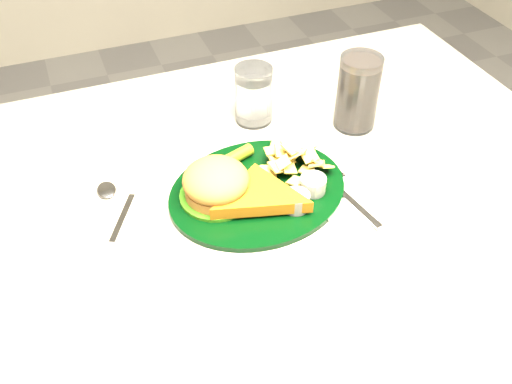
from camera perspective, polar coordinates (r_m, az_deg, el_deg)
table at (r=1.15m, az=-1.93°, el=-14.52°), size 1.20×0.80×0.75m
dinner_plate at (r=0.85m, az=0.18°, el=1.45°), size 0.31×0.28×0.06m
water_glass at (r=1.00m, az=-0.24°, el=9.68°), size 0.08×0.08×0.10m
cola_glass at (r=0.99m, az=10.13°, el=9.75°), size 0.07×0.07×0.13m
fork_napkin at (r=0.87m, az=9.52°, el=-0.80°), size 0.14×0.17×0.01m
spoon at (r=0.85m, az=-13.23°, el=-2.40°), size 0.10×0.14×0.01m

